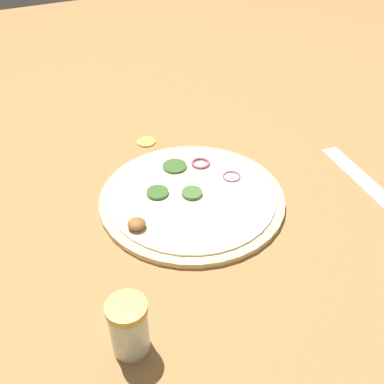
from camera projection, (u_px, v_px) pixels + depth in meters
ground_plane at (192, 200)px, 0.91m from camera, size 3.00×3.00×0.00m
pizza at (191, 197)px, 0.90m from camera, size 0.37×0.37×0.03m
spice_jar at (129, 327)px, 0.62m from camera, size 0.06×0.06×0.09m
loose_cap at (144, 142)px, 1.07m from camera, size 0.05×0.05×0.01m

